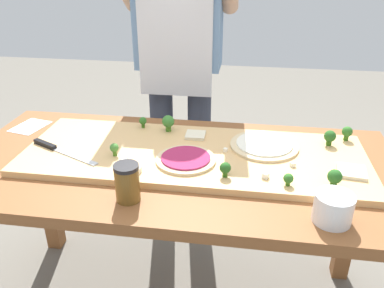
% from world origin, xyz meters
% --- Properties ---
extents(prep_table, '(1.57, 0.75, 0.74)m').
position_xyz_m(prep_table, '(0.00, 0.00, 0.64)').
color(prep_table, brown).
rests_on(prep_table, ground).
extents(cutting_board, '(1.22, 0.45, 0.02)m').
position_xyz_m(cutting_board, '(0.05, 0.03, 0.75)').
color(cutting_board, tan).
rests_on(cutting_board, prep_table).
extents(chefs_knife, '(0.30, 0.15, 0.02)m').
position_xyz_m(chefs_knife, '(-0.44, -0.02, 0.77)').
color(chefs_knife, '#B7BABF').
rests_on(chefs_knife, cutting_board).
extents(pizza_whole_white_garlic, '(0.25, 0.25, 0.02)m').
position_xyz_m(pizza_whole_white_garlic, '(0.30, 0.11, 0.77)').
color(pizza_whole_white_garlic, beige).
rests_on(pizza_whole_white_garlic, cutting_board).
extents(pizza_whole_beet_magenta, '(0.21, 0.21, 0.02)m').
position_xyz_m(pizza_whole_beet_magenta, '(0.04, -0.04, 0.77)').
color(pizza_whole_beet_magenta, beige).
rests_on(pizza_whole_beet_magenta, cutting_board).
extents(pizza_slice_center, '(0.08, 0.08, 0.01)m').
position_xyz_m(pizza_slice_center, '(0.04, 0.16, 0.77)').
color(pizza_slice_center, beige).
rests_on(pizza_slice_center, cutting_board).
extents(pizza_slice_near_left, '(0.10, 0.10, 0.01)m').
position_xyz_m(pizza_slice_near_left, '(0.58, -0.04, 0.77)').
color(pizza_slice_near_left, beige).
rests_on(pizza_slice_near_left, cutting_board).
extents(broccoli_floret_back_mid, '(0.03, 0.03, 0.05)m').
position_xyz_m(broccoli_floret_back_mid, '(-0.22, -0.03, 0.79)').
color(broccoli_floret_back_mid, '#487A23').
rests_on(broccoli_floret_back_mid, cutting_board).
extents(broccoli_floret_front_left, '(0.04, 0.04, 0.05)m').
position_xyz_m(broccoli_floret_front_left, '(0.18, -0.12, 0.79)').
color(broccoli_floret_front_left, '#2C5915').
rests_on(broccoli_floret_front_left, cutting_board).
extents(broccoli_floret_front_right, '(0.04, 0.04, 0.06)m').
position_xyz_m(broccoli_floret_front_right, '(0.61, 0.22, 0.80)').
color(broccoli_floret_front_right, '#366618').
rests_on(broccoli_floret_front_right, cutting_board).
extents(broccoli_floret_front_mid, '(0.04, 0.04, 0.06)m').
position_xyz_m(broccoli_floret_front_mid, '(0.51, -0.13, 0.80)').
color(broccoli_floret_front_mid, '#2C5915').
rests_on(broccoli_floret_front_mid, cutting_board).
extents(broccoli_floret_center_right, '(0.05, 0.05, 0.07)m').
position_xyz_m(broccoli_floret_center_right, '(-0.07, 0.20, 0.80)').
color(broccoli_floret_center_right, '#3F7220').
rests_on(broccoli_floret_center_right, cutting_board).
extents(broccoli_floret_center_left, '(0.03, 0.03, 0.04)m').
position_xyz_m(broccoli_floret_center_left, '(0.37, -0.14, 0.79)').
color(broccoli_floret_center_left, '#366618').
rests_on(broccoli_floret_center_left, cutting_board).
extents(broccoli_floret_back_right, '(0.04, 0.04, 0.06)m').
position_xyz_m(broccoli_floret_back_right, '(0.54, 0.16, 0.80)').
color(broccoli_floret_back_right, '#2C5915').
rests_on(broccoli_floret_back_right, cutting_board).
extents(broccoli_floret_back_left, '(0.03, 0.03, 0.04)m').
position_xyz_m(broccoli_floret_back_left, '(-0.18, 0.22, 0.79)').
color(broccoli_floret_back_left, '#366618').
rests_on(broccoli_floret_back_left, cutting_board).
extents(cheese_crumble_a, '(0.02, 0.02, 0.02)m').
position_xyz_m(cheese_crumble_a, '(0.30, -0.11, 0.77)').
color(cheese_crumble_a, white).
rests_on(cheese_crumble_a, cutting_board).
extents(cheese_crumble_b, '(0.02, 0.02, 0.02)m').
position_xyz_m(cheese_crumble_b, '(-0.17, -0.08, 0.77)').
color(cheese_crumble_b, white).
rests_on(cheese_crumble_b, cutting_board).
extents(cheese_crumble_c, '(0.02, 0.02, 0.02)m').
position_xyz_m(cheese_crumble_c, '(-0.11, -0.13, 0.77)').
color(cheese_crumble_c, silver).
rests_on(cheese_crumble_c, cutting_board).
extents(cheese_crumble_d, '(0.02, 0.02, 0.01)m').
position_xyz_m(cheese_crumble_d, '(0.40, -0.02, 0.77)').
color(cheese_crumble_d, white).
rests_on(cheese_crumble_d, cutting_board).
extents(cheese_crumble_e, '(0.02, 0.02, 0.01)m').
position_xyz_m(cheese_crumble_e, '(0.17, 0.05, 0.77)').
color(cheese_crumble_e, white).
rests_on(cheese_crumble_e, cutting_board).
extents(flour_cup, '(0.11, 0.11, 0.08)m').
position_xyz_m(flour_cup, '(0.48, -0.27, 0.78)').
color(flour_cup, white).
rests_on(flour_cup, prep_table).
extents(sauce_jar, '(0.07, 0.07, 0.12)m').
position_xyz_m(sauce_jar, '(-0.10, -0.25, 0.80)').
color(sauce_jar, brown).
rests_on(sauce_jar, prep_table).
extents(recipe_note, '(0.14, 0.17, 0.00)m').
position_xyz_m(recipe_note, '(-0.67, 0.20, 0.74)').
color(recipe_note, white).
rests_on(recipe_note, prep_table).
extents(cook_center, '(0.54, 0.39, 1.67)m').
position_xyz_m(cook_center, '(-0.11, 0.65, 1.00)').
color(cook_center, '#333847').
rests_on(cook_center, ground).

